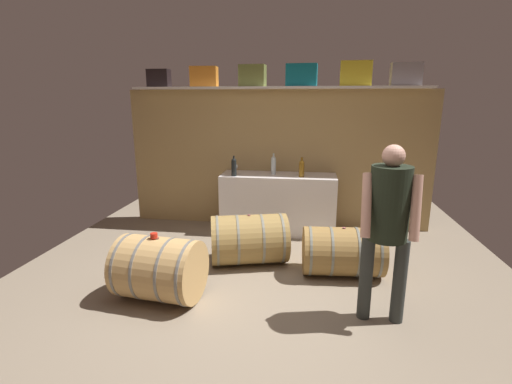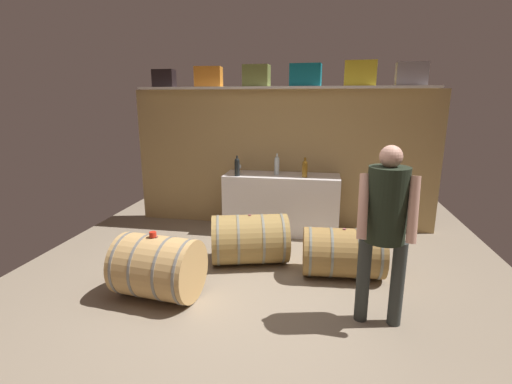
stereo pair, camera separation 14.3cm
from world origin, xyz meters
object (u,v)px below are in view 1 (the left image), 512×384
Objects in this scene: wine_bottle_clear at (273,165)px; wine_barrel_far at (343,251)px; toolcase_teal at (302,75)px; work_cabinet at (278,203)px; toolcase_black at (159,78)px; toolcase_olive at (253,76)px; wine_barrel_flank at (249,239)px; toolcase_yellow at (356,74)px; wine_bottle_dark at (234,167)px; toolcase_grey at (406,74)px; wine_barrel_near at (159,268)px; wine_bottle_amber at (302,168)px; toolcase_orange at (204,77)px; winemaker_pouring at (388,217)px; tasting_cup at (154,236)px; wine_glass at (235,167)px.

wine_bottle_clear is 1.83m from wine_barrel_far.
toolcase_teal reaches higher than work_cabinet.
toolcase_olive reaches higher than toolcase_black.
wine_barrel_flank is (0.16, -1.38, -2.00)m from toolcase_olive.
toolcase_yellow is at bearing 3.26° from toolcase_olive.
toolcase_teal is 1.64m from wine_bottle_dark.
toolcase_grey is at bearing 6.36° from work_cabinet.
work_cabinet is at bearing 62.70° from wine_barrel_flank.
wine_barrel_near is at bearing -127.71° from toolcase_yellow.
wine_bottle_amber is 0.91× the size of wine_bottle_clear.
wine_barrel_near is (0.84, -2.35, -1.96)m from toolcase_black.
wine_bottle_amber is (0.34, -0.12, 0.57)m from work_cabinet.
work_cabinet is (-1.05, -0.19, -1.88)m from toolcase_yellow.
toolcase_yellow is (0.75, 0.00, 0.02)m from toolcase_teal.
toolcase_orange reaches higher than winemaker_pouring.
wine_barrel_flank is (0.76, 0.96, -0.02)m from wine_barrel_near.
toolcase_grey reaches higher than toolcase_olive.
winemaker_pouring is at bearing -69.60° from wine_bottle_amber.
toolcase_black is 2.96m from tasting_cup.
toolcase_grey is 2.78× the size of wine_glass.
wine_bottle_amber reaches higher than wine_barrel_near.
toolcase_grey is 2.55m from work_cabinet.
toolcase_yellow is (2.91, 0.00, 0.04)m from toolcase_black.
winemaker_pouring is at bearing -51.60° from wine_glass.
toolcase_teal is at bearing 32.95° from work_cabinet.
wine_barrel_near is at bearing -137.53° from toolcase_grey.
wine_barrel_flank is at bearing -119.16° from wine_bottle_amber.
toolcase_grey reaches higher than tasting_cup.
wine_bottle_clear is 0.59m from wine_glass.
wine_barrel_near is at bearing -100.83° from wine_bottle_dark.
wine_bottle_dark reaches higher than wine_barrel_flank.
wine_bottle_amber is 1.42m from wine_barrel_flank.
toolcase_yellow is 0.49× the size of wine_barrel_near.
wine_bottle_clear reaches higher than wine_barrel_far.
toolcase_orange is 2.86m from tasting_cup.
toolcase_teal is at bearing 21.92° from wine_bottle_dark.
work_cabinet is at bearing 160.84° from wine_bottle_amber.
toolcase_olive is at bearing 74.93° from tasting_cup.
wine_bottle_amber is (1.49, -0.31, -1.29)m from toolcase_orange.
toolcase_yellow is 3.71m from wine_barrel_near.
wine_barrel_flank is at bearing -102.14° from work_cabinet.
toolcase_teal is at bearing 3.26° from toolcase_olive.
wine_bottle_clear is 0.30× the size of wine_barrel_flank.
winemaker_pouring reaches higher than wine_barrel_flank.
wine_bottle_clear is at bearing -153.37° from toolcase_teal.
wine_barrel_near is (0.13, -2.35, -1.98)m from toolcase_orange.
work_cabinet is (-1.73, -0.19, -1.87)m from toolcase_grey.
wine_barrel_near is 0.84× the size of wine_barrel_flank.
wine_bottle_dark is (-1.69, -0.38, -1.30)m from toolcase_yellow.
winemaker_pouring is (2.27, -2.43, -1.31)m from toolcase_orange.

